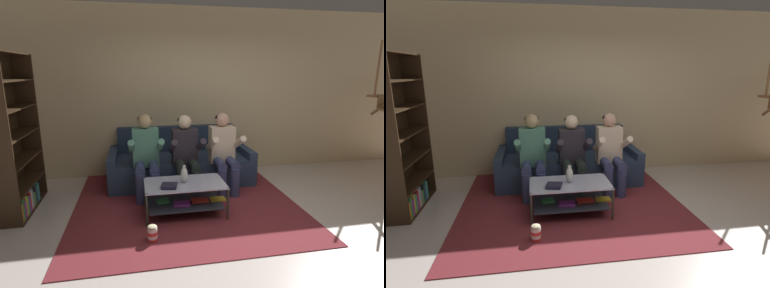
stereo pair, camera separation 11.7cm
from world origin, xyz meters
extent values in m
plane|color=beige|center=(0.00, 0.00, 0.00)|extent=(16.80, 16.80, 0.00)
cube|color=#D0B98C|center=(0.00, 2.46, 1.45)|extent=(8.40, 0.12, 2.90)
cylinder|color=#98663D|center=(2.82, 1.62, 1.88)|extent=(0.04, 0.04, 0.90)
cube|color=#283852|center=(-0.52, 1.89, 0.22)|extent=(2.08, 1.00, 0.44)
cube|color=#223046|center=(-0.52, 2.30, 0.66)|extent=(2.08, 0.18, 0.44)
cube|color=#283852|center=(-1.63, 1.89, 0.28)|extent=(0.13, 1.00, 0.56)
cube|color=#283852|center=(0.58, 1.89, 0.28)|extent=(0.13, 1.00, 0.56)
cylinder|color=navy|center=(-1.21, 1.09, 0.22)|extent=(0.14, 0.14, 0.44)
cylinder|color=navy|center=(-1.01, 1.09, 0.22)|extent=(0.14, 0.14, 0.44)
cylinder|color=navy|center=(-1.21, 1.27, 0.48)|extent=(0.14, 0.42, 0.14)
cylinder|color=navy|center=(-1.01, 1.27, 0.48)|extent=(0.14, 0.42, 0.14)
cube|color=#4D856F|center=(-1.11, 1.48, 0.73)|extent=(0.38, 0.22, 0.58)
cylinder|color=#4D856F|center=(-1.32, 1.30, 0.79)|extent=(0.09, 0.49, 0.31)
cylinder|color=#4D856F|center=(-0.91, 1.30, 0.79)|extent=(0.09, 0.49, 0.31)
sphere|color=tan|center=(-1.11, 1.48, 1.12)|extent=(0.21, 0.21, 0.21)
ellipsoid|color=black|center=(-1.11, 1.50, 1.15)|extent=(0.21, 0.21, 0.13)
cylinder|color=black|center=(-0.62, 1.09, 0.22)|extent=(0.14, 0.14, 0.44)
cylinder|color=black|center=(-0.42, 1.09, 0.22)|extent=(0.14, 0.14, 0.44)
cylinder|color=black|center=(-0.62, 1.27, 0.48)|extent=(0.14, 0.42, 0.14)
cylinder|color=black|center=(-0.42, 1.27, 0.48)|extent=(0.14, 0.42, 0.14)
cube|color=#2C262E|center=(-0.52, 1.48, 0.71)|extent=(0.38, 0.22, 0.55)
cylinder|color=#2C262E|center=(-0.73, 1.30, 0.77)|extent=(0.09, 0.49, 0.31)
cylinder|color=#2C262E|center=(-0.32, 1.30, 0.77)|extent=(0.09, 0.49, 0.31)
sphere|color=beige|center=(-0.52, 1.48, 1.09)|extent=(0.21, 0.21, 0.21)
ellipsoid|color=black|center=(-0.52, 1.50, 1.12)|extent=(0.21, 0.21, 0.13)
cylinder|color=navy|center=(-0.03, 1.09, 0.22)|extent=(0.14, 0.14, 0.44)
cylinder|color=navy|center=(0.17, 1.09, 0.22)|extent=(0.14, 0.14, 0.44)
cylinder|color=navy|center=(-0.03, 1.27, 0.48)|extent=(0.14, 0.42, 0.14)
cylinder|color=navy|center=(0.17, 1.27, 0.48)|extent=(0.14, 0.42, 0.14)
cube|color=beige|center=(0.07, 1.48, 0.72)|extent=(0.38, 0.22, 0.56)
cylinder|color=beige|center=(-0.14, 1.30, 0.78)|extent=(0.09, 0.49, 0.31)
cylinder|color=beige|center=(0.27, 1.30, 0.78)|extent=(0.09, 0.49, 0.31)
sphere|color=tan|center=(0.07, 1.48, 1.11)|extent=(0.21, 0.21, 0.21)
ellipsoid|color=black|center=(0.07, 1.50, 1.14)|extent=(0.21, 0.21, 0.13)
cube|color=#B0B3CA|center=(-0.65, 0.69, 0.42)|extent=(1.03, 0.58, 0.02)
cube|color=#303843|center=(-0.65, 0.69, 0.15)|extent=(0.95, 0.54, 0.02)
cylinder|color=#2D3429|center=(-1.16, 0.41, 0.22)|extent=(0.03, 0.03, 0.43)
cylinder|color=#2D3429|center=(-0.15, 0.41, 0.22)|extent=(0.03, 0.03, 0.43)
cylinder|color=#2D3429|center=(-1.16, 0.97, 0.22)|extent=(0.03, 0.03, 0.43)
cylinder|color=#2D3429|center=(-0.15, 0.97, 0.22)|extent=(0.03, 0.03, 0.43)
cube|color=#348F4A|center=(-0.94, 0.75, 0.18)|extent=(0.17, 0.15, 0.03)
cube|color=purple|center=(-0.70, 0.61, 0.18)|extent=(0.22, 0.15, 0.03)
cube|color=red|center=(-0.46, 0.68, 0.17)|extent=(0.22, 0.13, 0.03)
cube|color=gold|center=(-0.21, 0.68, 0.17)|extent=(0.20, 0.13, 0.02)
cube|color=maroon|center=(-0.59, 1.19, 0.01)|extent=(3.06, 3.20, 0.01)
cube|color=#895F52|center=(-0.59, 1.19, 0.01)|extent=(1.68, 1.76, 0.00)
ellipsoid|color=silver|center=(-0.66, 0.70, 0.53)|extent=(0.09, 0.09, 0.20)
cylinder|color=silver|center=(-0.66, 0.70, 0.64)|extent=(0.04, 0.04, 0.05)
cube|color=#1F1E36|center=(-0.87, 0.57, 0.45)|extent=(0.20, 0.21, 0.03)
cube|color=#231F33|center=(-0.87, 0.56, 0.47)|extent=(0.23, 0.21, 0.02)
cube|color=#342415|center=(-2.79, 1.79, 1.03)|extent=(0.30, 0.02, 2.06)
cube|color=#342415|center=(-2.92, 1.24, 1.03)|extent=(0.04, 1.12, 2.06)
cube|color=#342415|center=(-2.78, 1.25, 0.01)|extent=(0.31, 1.08, 0.02)
cube|color=#342415|center=(-2.78, 1.25, 0.34)|extent=(0.31, 1.08, 0.02)
cube|color=#342415|center=(-2.78, 1.25, 0.69)|extent=(0.31, 1.08, 0.02)
cube|color=#342415|center=(-2.78, 1.25, 1.03)|extent=(0.31, 1.08, 0.02)
cube|color=#342415|center=(-2.78, 1.25, 1.38)|extent=(0.31, 1.08, 0.02)
cube|color=#342415|center=(-2.78, 1.25, 1.72)|extent=(0.31, 1.08, 0.02)
cube|color=#342415|center=(-2.78, 1.25, 2.05)|extent=(0.31, 1.08, 0.02)
cube|color=teal|center=(-2.77, 0.74, 0.11)|extent=(0.25, 0.04, 0.18)
cube|color=orange|center=(-2.78, 0.79, 0.13)|extent=(0.26, 0.03, 0.23)
cube|color=#338843|center=(-2.77, 0.84, 0.15)|extent=(0.24, 0.05, 0.27)
cube|color=#962B92|center=(-2.76, 0.90, 0.13)|extent=(0.23, 0.06, 0.22)
cube|color=gold|center=(-2.77, 0.96, 0.15)|extent=(0.24, 0.06, 0.26)
cube|color=#378C53|center=(-2.78, 1.02, 0.14)|extent=(0.26, 0.05, 0.24)
cube|color=purple|center=(-2.77, 1.07, 0.13)|extent=(0.23, 0.05, 0.22)
cube|color=red|center=(-2.77, 1.11, 0.15)|extent=(0.25, 0.04, 0.25)
cube|color=silver|center=(-2.77, 1.15, 0.15)|extent=(0.25, 0.03, 0.27)
cube|color=#7594AD|center=(-2.79, 1.19, 0.16)|extent=(0.27, 0.05, 0.27)
cube|color=#9A704D|center=(-2.75, 1.24, 0.12)|extent=(0.19, 0.04, 0.20)
cube|color=#2F8D45|center=(-2.76, 1.28, 0.11)|extent=(0.22, 0.05, 0.19)
cube|color=#202C24|center=(-2.79, 1.34, 0.15)|extent=(0.27, 0.04, 0.26)
cube|color=#3351AF|center=(-2.79, 1.38, 0.13)|extent=(0.27, 0.05, 0.22)
cube|color=#2F8A4D|center=(-2.75, 1.43, 0.14)|extent=(0.20, 0.03, 0.24)
cube|color=teal|center=(-2.78, 1.47, 0.15)|extent=(0.26, 0.04, 0.26)
cylinder|color=red|center=(-1.11, 0.10, 0.02)|extent=(0.11, 0.11, 0.04)
cylinder|color=white|center=(-1.11, 0.10, 0.06)|extent=(0.11, 0.11, 0.04)
cylinder|color=red|center=(-1.11, 0.10, 0.10)|extent=(0.11, 0.11, 0.04)
cylinder|color=white|center=(-1.11, 0.10, 0.14)|extent=(0.11, 0.11, 0.04)
ellipsoid|color=beige|center=(-1.11, 0.10, 0.17)|extent=(0.10, 0.10, 0.04)
camera|label=1|loc=(-1.24, -2.89, 1.84)|focal=28.00mm
camera|label=2|loc=(-1.12, -2.91, 1.84)|focal=28.00mm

